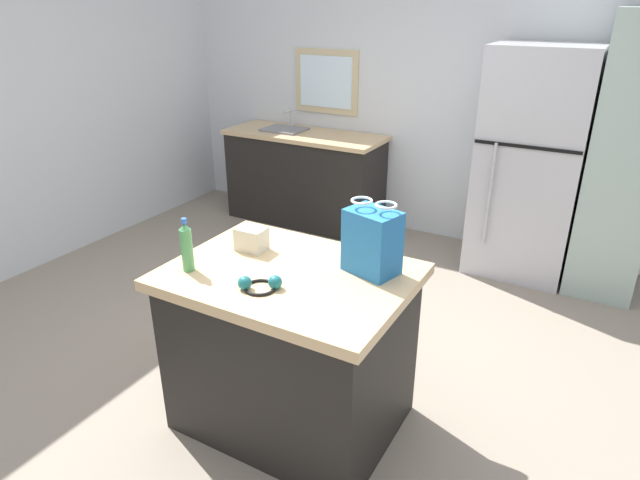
% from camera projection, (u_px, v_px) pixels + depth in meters
% --- Properties ---
extents(ground, '(6.54, 6.54, 0.00)m').
position_uv_depth(ground, '(300.00, 368.00, 3.36)').
color(ground, gray).
extents(back_wall, '(5.45, 0.13, 2.74)m').
position_uv_depth(back_wall, '(444.00, 87.00, 4.80)').
color(back_wall, silver).
rests_on(back_wall, ground).
extents(kitchen_island, '(1.16, 0.86, 0.89)m').
position_uv_depth(kitchen_island, '(291.00, 348.00, 2.79)').
color(kitchen_island, black).
rests_on(kitchen_island, ground).
extents(refrigerator, '(0.76, 0.70, 1.79)m').
position_uv_depth(refrigerator, '(530.00, 165.00, 4.27)').
color(refrigerator, '#B7B7BC').
rests_on(refrigerator, ground).
extents(tall_cabinet, '(0.48, 0.63, 2.04)m').
position_uv_depth(tall_cabinet, '(626.00, 160.00, 3.93)').
color(tall_cabinet, '#9EB2A8').
rests_on(tall_cabinet, ground).
extents(sink_counter, '(1.56, 0.61, 1.09)m').
position_uv_depth(sink_counter, '(304.00, 177.00, 5.43)').
color(sink_counter, black).
rests_on(sink_counter, ground).
extents(shopping_bag, '(0.28, 0.23, 0.35)m').
position_uv_depth(shopping_bag, '(372.00, 241.00, 2.55)').
color(shopping_bag, '#236BAD').
rests_on(shopping_bag, kitchen_island).
extents(small_box, '(0.15, 0.11, 0.12)m').
position_uv_depth(small_box, '(251.00, 239.00, 2.81)').
color(small_box, beige).
rests_on(small_box, kitchen_island).
extents(bottle, '(0.06, 0.06, 0.27)m').
position_uv_depth(bottle, '(187.00, 247.00, 2.58)').
color(bottle, '#4C9956').
rests_on(bottle, kitchen_island).
extents(ear_defenders, '(0.21, 0.21, 0.06)m').
position_uv_depth(ear_defenders, '(260.00, 284.00, 2.44)').
color(ear_defenders, black).
rests_on(ear_defenders, kitchen_island).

